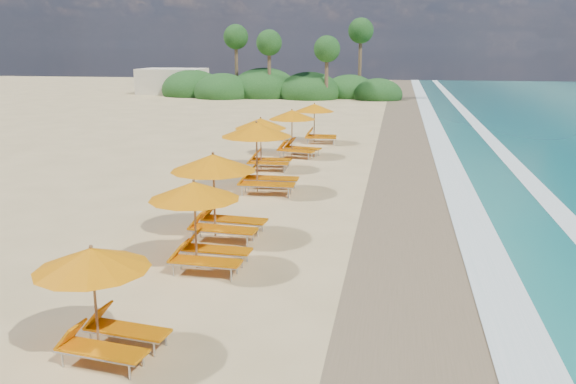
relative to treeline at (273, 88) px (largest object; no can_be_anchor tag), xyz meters
name	(u,v)px	position (x,y,z in m)	size (l,w,h in m)	color
ground	(288,231)	(9.94, -45.51, -1.00)	(160.00, 160.00, 0.00)	tan
wet_sand	(425,238)	(13.94, -45.51, -0.99)	(4.00, 160.00, 0.01)	#7C654A
surf_foam	(524,243)	(16.64, -45.51, -0.97)	(4.00, 160.00, 0.01)	white
station_2	(102,295)	(8.05, -53.30, 0.16)	(2.40, 2.27, 2.06)	olive
station_3	(202,219)	(8.42, -48.89, 0.27)	(2.49, 2.31, 2.27)	olive
station_4	(220,190)	(8.13, -46.37, 0.40)	(2.80, 2.62, 2.49)	olive
station_5	(262,152)	(8.10, -40.85, 0.51)	(2.93, 2.71, 2.69)	olive
station_6	(265,140)	(7.28, -36.71, 0.32)	(2.56, 2.38, 2.34)	olive
station_7	(295,130)	(8.09, -33.40, 0.33)	(2.90, 2.80, 2.36)	olive
station_8	(317,120)	(8.58, -28.95, 0.27)	(2.58, 2.42, 2.26)	olive
treeline	(273,88)	(0.00, 0.00, 0.00)	(25.80, 8.80, 9.74)	#163D14
beach_building	(173,81)	(-12.06, 2.49, 0.40)	(7.00, 5.00, 2.80)	beige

